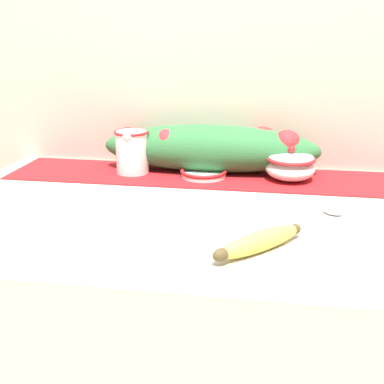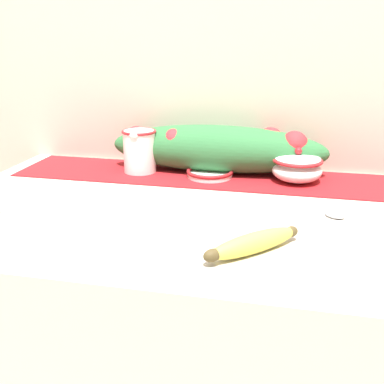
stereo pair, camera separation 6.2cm
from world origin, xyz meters
TOP-DOWN VIEW (x-y plane):
  - countertop at (0.00, 0.00)m, footprint 1.21×0.76m
  - back_wall at (0.00, 0.40)m, footprint 2.01×0.04m
  - table_runner at (0.00, 0.25)m, footprint 1.12×0.23m
  - cream_pitcher at (-0.21, 0.25)m, footprint 0.10×0.12m
  - sugar_bowl at (0.22, 0.25)m, footprint 0.13×0.13m
  - small_dish at (-0.01, 0.24)m, footprint 0.13×0.13m
  - banana at (0.16, -0.21)m, footprint 0.17×0.18m
  - spoon at (0.30, 0.02)m, footprint 0.16×0.11m
  - poinsettia_garland at (0.00, 0.30)m, footprint 0.62×0.15m

SIDE VIEW (x-z plane):
  - countertop at x=0.00m, z-range 0.00..0.88m
  - table_runner at x=0.00m, z-range 0.88..0.88m
  - spoon at x=0.30m, z-range 0.88..0.89m
  - small_dish at x=-0.01m, z-range 0.88..0.90m
  - banana at x=0.16m, z-range 0.88..0.92m
  - sugar_bowl at x=0.22m, z-range 0.87..0.97m
  - cream_pitcher at x=-0.21m, z-range 0.88..1.01m
  - poinsettia_garland at x=0.00m, z-range 0.88..1.02m
  - back_wall at x=0.00m, z-range 0.00..2.40m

